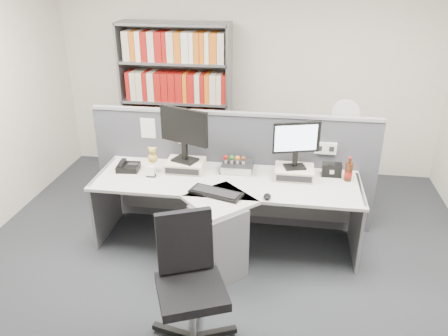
% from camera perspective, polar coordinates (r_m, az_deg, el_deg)
% --- Properties ---
extents(ground, '(5.50, 5.50, 0.00)m').
position_cam_1_polar(ground, '(4.10, -1.42, -15.63)').
color(ground, '#32353B').
rests_on(ground, ground).
extents(room_shell, '(5.04, 5.54, 2.72)m').
position_cam_1_polar(room_shell, '(3.24, -1.75, 9.31)').
color(room_shell, silver).
rests_on(room_shell, ground).
extents(partition, '(3.00, 0.08, 1.27)m').
position_cam_1_polar(partition, '(4.80, 1.13, -0.01)').
color(partition, '#4A4B54').
rests_on(partition, ground).
extents(desk, '(2.60, 1.20, 0.72)m').
position_cam_1_polar(desk, '(4.31, -0.11, -5.91)').
color(desk, beige).
rests_on(desk, ground).
extents(monitor_riser_left, '(0.38, 0.31, 0.10)m').
position_cam_1_polar(monitor_riser_left, '(4.58, -4.95, 0.33)').
color(monitor_riser_left, beige).
rests_on(monitor_riser_left, desk).
extents(monitor_riser_right, '(0.38, 0.31, 0.10)m').
position_cam_1_polar(monitor_riser_right, '(4.47, 8.92, -0.55)').
color(monitor_riser_right, beige).
rests_on(monitor_riser_right, desk).
extents(monitor_left, '(0.52, 0.25, 0.55)m').
position_cam_1_polar(monitor_left, '(4.44, -5.11, 4.80)').
color(monitor_left, black).
rests_on(monitor_left, monitor_riser_left).
extents(monitor_right, '(0.45, 0.20, 0.47)m').
position_cam_1_polar(monitor_right, '(4.34, 9.19, 3.39)').
color(monitor_right, black).
rests_on(monitor_right, monitor_riser_right).
extents(desktop_pc, '(0.31, 0.28, 0.08)m').
position_cam_1_polar(desktop_pc, '(4.57, 1.73, 0.19)').
color(desktop_pc, black).
rests_on(desktop_pc, desk).
extents(figurines, '(0.23, 0.05, 0.09)m').
position_cam_1_polar(figurines, '(4.52, 1.35, 1.20)').
color(figurines, beige).
rests_on(figurines, desktop_pc).
extents(keyboard, '(0.52, 0.32, 0.03)m').
position_cam_1_polar(keyboard, '(4.10, -1.03, -3.18)').
color(keyboard, black).
rests_on(keyboard, desk).
extents(mouse, '(0.07, 0.11, 0.04)m').
position_cam_1_polar(mouse, '(4.05, 5.52, -3.62)').
color(mouse, black).
rests_on(mouse, desk).
extents(desk_phone, '(0.24, 0.22, 0.09)m').
position_cam_1_polar(desk_phone, '(4.67, -12.15, 0.15)').
color(desk_phone, black).
rests_on(desk_phone, desk).
extents(desk_calendar, '(0.09, 0.07, 0.11)m').
position_cam_1_polar(desk_calendar, '(4.48, -9.27, -0.52)').
color(desk_calendar, black).
rests_on(desk_calendar, desk).
extents(plush_toy, '(0.10, 0.10, 0.17)m').
position_cam_1_polar(plush_toy, '(4.53, -9.06, 1.51)').
color(plush_toy, gold).
rests_on(plush_toy, monitor_riser_left).
extents(speaker, '(0.19, 0.11, 0.13)m').
position_cam_1_polar(speaker, '(4.56, 13.53, -0.22)').
color(speaker, black).
rests_on(speaker, desk).
extents(cola_bottle, '(0.08, 0.08, 0.25)m').
position_cam_1_polar(cola_bottle, '(4.49, 15.56, -0.48)').
color(cola_bottle, '#3F190A').
rests_on(cola_bottle, desk).
extents(shelving_unit, '(1.41, 0.40, 2.00)m').
position_cam_1_polar(shelving_unit, '(5.95, -6.04, 8.16)').
color(shelving_unit, slate).
rests_on(shelving_unit, ground).
extents(filing_cabinet, '(0.45, 0.61, 0.70)m').
position_cam_1_polar(filing_cabinet, '(5.60, 14.35, -0.41)').
color(filing_cabinet, slate).
rests_on(filing_cabinet, ground).
extents(desk_fan, '(0.33, 0.19, 0.55)m').
position_cam_1_polar(desk_fan, '(5.36, 15.13, 6.34)').
color(desk_fan, white).
rests_on(desk_fan, filing_cabinet).
extents(office_chair, '(0.67, 0.66, 1.01)m').
position_cam_1_polar(office_chair, '(3.39, -4.46, -13.90)').
color(office_chair, silver).
rests_on(office_chair, ground).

